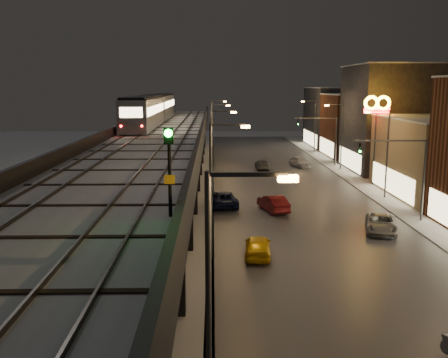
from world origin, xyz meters
name	(u,v)px	position (x,y,z in m)	size (l,w,h in m)	color
road_surface	(286,191)	(7.50, 35.00, 0.03)	(17.00, 120.00, 0.06)	#46474D
sidewalk_right	(377,190)	(17.50, 35.00, 0.07)	(4.00, 120.00, 0.14)	#9FA1A8
under_viaduct_pavement	(163,191)	(-6.00, 35.00, 0.03)	(11.00, 120.00, 0.06)	#9FA1A8
elevated_viaduct	(159,144)	(-6.00, 31.84, 5.62)	(9.00, 100.00, 6.30)	black
viaduct_trackbed	(159,136)	(-6.01, 31.97, 6.39)	(8.40, 100.00, 0.32)	#B2B7C1
viaduct_parapet_streetside	(202,131)	(-1.65, 32.00, 6.85)	(0.30, 100.00, 1.10)	black
viaduct_parapet_far	(116,131)	(-10.35, 32.00, 6.85)	(0.30, 100.00, 1.10)	black
building_d	(396,119)	(23.99, 48.00, 7.08)	(12.20, 13.20, 14.16)	#252429
building_e	(364,126)	(23.99, 62.00, 5.08)	(12.20, 12.20, 10.16)	#522716
building_f	(342,117)	(23.99, 76.00, 5.58)	(12.20, 16.20, 11.16)	black
streetlight_left_0	(218,300)	(-0.43, -5.00, 5.24)	(2.57, 0.28, 9.00)	#38383A
streetlight_left_1	(215,182)	(-0.43, 13.00, 5.24)	(2.57, 0.28, 9.00)	#38383A
streetlight_left_2	(214,148)	(-0.43, 31.00, 5.24)	(2.57, 0.28, 9.00)	#38383A
streetlight_right_2	(385,148)	(16.73, 31.00, 5.24)	(2.56, 0.28, 9.00)	#38383A
streetlight_left_3	(214,132)	(-0.43, 49.00, 5.24)	(2.57, 0.28, 9.00)	#38383A
streetlight_right_3	(340,132)	(16.73, 49.00, 5.24)	(2.56, 0.28, 9.00)	#38383A
streetlight_left_4	(214,123)	(-0.43, 67.00, 5.24)	(2.57, 0.28, 9.00)	#38383A
streetlight_right_4	(313,122)	(16.73, 67.00, 5.24)	(2.56, 0.28, 9.00)	#38383A
traffic_light_rig_a	(411,170)	(15.84, 22.00, 4.50)	(6.10, 0.34, 7.00)	#38383A
traffic_light_rig_b	(328,135)	(15.84, 52.00, 4.50)	(6.10, 0.34, 7.00)	#38383A
subway_train	(153,109)	(-8.50, 48.59, 8.41)	(3.01, 36.20, 3.60)	gray
rail_signal	(169,154)	(-2.10, -0.92, 8.92)	(0.37, 0.44, 3.24)	black
car_taxi	(258,247)	(2.43, 13.47, 0.72)	(1.71, 4.25, 1.45)	#E4B00C
car_near_white	(273,204)	(4.93, 25.83, 0.75)	(1.58, 4.53, 1.49)	maroon
car_mid_silver	(223,199)	(0.35, 27.89, 0.73)	(2.43, 5.28, 1.47)	#111739
car_mid_dark	(262,165)	(6.26, 49.46, 0.65)	(1.83, 4.51, 1.31)	#5B5D61
car_onc_dark	(381,224)	(12.56, 18.95, 0.68)	(2.26, 4.90, 1.36)	gray
car_onc_red	(300,162)	(11.74, 51.12, 0.76)	(1.80, 4.46, 1.52)	silver
sign_mcdonalds	(377,112)	(18.00, 37.94, 8.41)	(3.03, 0.35, 10.29)	#38383A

